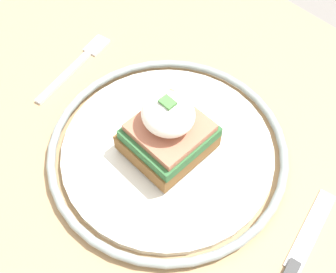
% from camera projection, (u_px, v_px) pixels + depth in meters
% --- Properties ---
extents(dining_table, '(0.98, 0.66, 0.76)m').
position_uv_depth(dining_table, '(151.00, 186.00, 0.63)').
color(dining_table, tan).
rests_on(dining_table, ground_plane).
extents(plate, '(0.28, 0.28, 0.02)m').
position_uv_depth(plate, '(168.00, 149.00, 0.50)').
color(plate, silver).
rests_on(plate, dining_table).
extents(sandwich, '(0.08, 0.09, 0.08)m').
position_uv_depth(sandwich, '(169.00, 131.00, 0.46)').
color(sandwich, brown).
rests_on(sandwich, plate).
extents(fork, '(0.05, 0.14, 0.00)m').
position_uv_depth(fork, '(77.00, 65.00, 0.58)').
color(fork, silver).
rests_on(fork, dining_table).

